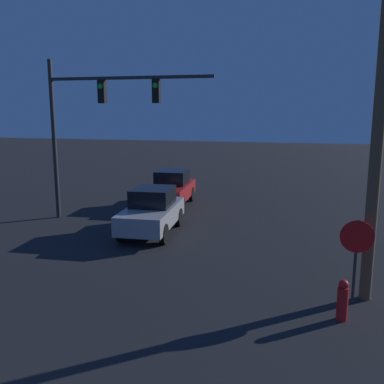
{
  "coord_description": "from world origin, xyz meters",
  "views": [
    {
      "loc": [
        3.81,
        -1.7,
        4.52
      ],
      "look_at": [
        0.0,
        13.52,
        1.51
      ],
      "focal_mm": 40.0,
      "sensor_mm": 36.0,
      "label": 1
    }
  ],
  "objects_px": {
    "car_near": "(152,211)",
    "utility_pole": "(381,99)",
    "traffic_signal_mast": "(93,113)",
    "car_far": "(171,188)",
    "stop_sign": "(356,246)",
    "fire_hydrant": "(343,300)"
  },
  "relations": [
    {
      "from": "car_near",
      "to": "utility_pole",
      "type": "height_order",
      "value": "utility_pole"
    },
    {
      "from": "utility_pole",
      "to": "traffic_signal_mast",
      "type": "bearing_deg",
      "value": 151.19
    },
    {
      "from": "car_far",
      "to": "stop_sign",
      "type": "bearing_deg",
      "value": 124.81
    },
    {
      "from": "traffic_signal_mast",
      "to": "fire_hydrant",
      "type": "height_order",
      "value": "traffic_signal_mast"
    },
    {
      "from": "utility_pole",
      "to": "fire_hydrant",
      "type": "distance_m",
      "value": 4.54
    },
    {
      "from": "stop_sign",
      "to": "fire_hydrant",
      "type": "height_order",
      "value": "stop_sign"
    },
    {
      "from": "stop_sign",
      "to": "utility_pole",
      "type": "xyz_separation_m",
      "value": [
        0.32,
        0.35,
        3.35
      ]
    },
    {
      "from": "car_far",
      "to": "utility_pole",
      "type": "xyz_separation_m",
      "value": [
        7.57,
        -8.83,
        3.93
      ]
    },
    {
      "from": "traffic_signal_mast",
      "to": "fire_hydrant",
      "type": "relative_size",
      "value": 7.35
    },
    {
      "from": "stop_sign",
      "to": "fire_hydrant",
      "type": "bearing_deg",
      "value": -109.34
    },
    {
      "from": "stop_sign",
      "to": "traffic_signal_mast",
      "type": "bearing_deg",
      "value": 148.82
    },
    {
      "from": "utility_pole",
      "to": "fire_hydrant",
      "type": "xyz_separation_m",
      "value": [
        -0.65,
        -1.28,
        -4.31
      ]
    },
    {
      "from": "car_near",
      "to": "traffic_signal_mast",
      "type": "relative_size",
      "value": 0.58
    },
    {
      "from": "car_near",
      "to": "stop_sign",
      "type": "bearing_deg",
      "value": 142.45
    },
    {
      "from": "traffic_signal_mast",
      "to": "stop_sign",
      "type": "relative_size",
      "value": 3.36
    },
    {
      "from": "car_near",
      "to": "utility_pole",
      "type": "xyz_separation_m",
      "value": [
        6.91,
        -4.13,
        3.93
      ]
    },
    {
      "from": "car_near",
      "to": "car_far",
      "type": "xyz_separation_m",
      "value": [
        -0.66,
        4.71,
        0.0
      ]
    },
    {
      "from": "car_near",
      "to": "stop_sign",
      "type": "distance_m",
      "value": 7.98
    },
    {
      "from": "car_far",
      "to": "stop_sign",
      "type": "relative_size",
      "value": 1.94
    },
    {
      "from": "fire_hydrant",
      "to": "car_far",
      "type": "bearing_deg",
      "value": 124.39
    },
    {
      "from": "car_far",
      "to": "fire_hydrant",
      "type": "relative_size",
      "value": 4.24
    },
    {
      "from": "traffic_signal_mast",
      "to": "utility_pole",
      "type": "bearing_deg",
      "value": -28.81
    }
  ]
}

